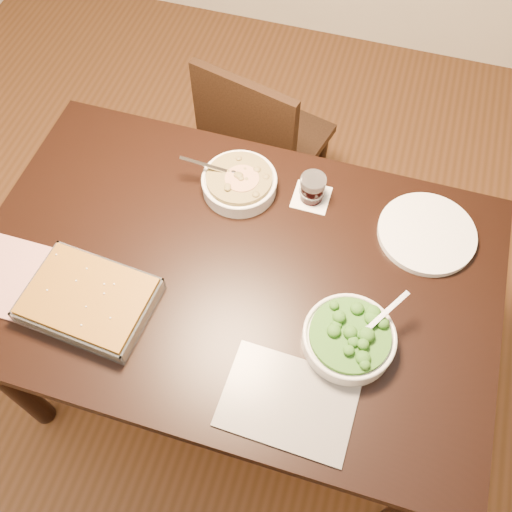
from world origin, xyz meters
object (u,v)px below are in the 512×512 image
stew_bowl (239,182)px  broccoli_bowl (349,338)px  baking_dish (89,300)px  chair_far (259,142)px  table (234,287)px  dinner_plate (427,233)px  wine_tumbler (312,188)px

stew_bowl → broccoli_bowl: 0.55m
baking_dish → chair_far: 0.98m
baking_dish → table: bearing=37.4°
baking_dish → dinner_plate: (0.79, 0.46, -0.02)m
broccoli_bowl → wine_tumbler: (-0.19, 0.41, 0.01)m
stew_bowl → broccoli_bowl: (0.40, -0.38, 0.00)m
baking_dish → wine_tumbler: size_ratio=4.02×
baking_dish → stew_bowl: bearing=66.5°
stew_bowl → broccoli_bowl: bearing=-43.6°
wine_tumbler → dinner_plate: size_ratio=0.31×
broccoli_bowl → table: bearing=160.8°
table → broccoli_bowl: bearing=-19.2°
stew_bowl → dinner_plate: stew_bowl is taller
broccoli_bowl → wine_tumbler: broccoli_bowl is taller
broccoli_bowl → wine_tumbler: bearing=115.2°
wine_tumbler → chair_far: bearing=123.9°
stew_bowl → wine_tumbler: bearing=8.1°
wine_tumbler → chair_far: wine_tumbler is taller
wine_tumbler → table: bearing=-115.7°
dinner_plate → stew_bowl: bearing=179.5°
chair_far → broccoli_bowl: bearing=133.8°
stew_bowl → wine_tumbler: wine_tumbler is taller
stew_bowl → chair_far: stew_bowl is taller
dinner_plate → baking_dish: bearing=-149.7°
dinner_plate → chair_far: 0.81m
broccoli_bowl → chair_far: bearing=119.8°
stew_bowl → baking_dish: 0.53m
broccoli_bowl → dinner_plate: 0.40m
table → baking_dish: 0.39m
stew_bowl → broccoli_bowl: size_ratio=1.01×
stew_bowl → dinner_plate: size_ratio=0.90×
dinner_plate → chair_far: size_ratio=0.32×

